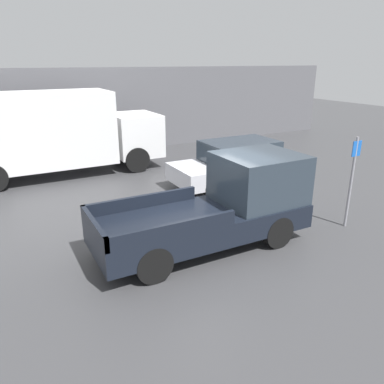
% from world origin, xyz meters
% --- Properties ---
extents(ground_plane, '(60.00, 60.00, 0.00)m').
position_xyz_m(ground_plane, '(0.00, 0.00, 0.00)').
color(ground_plane, '#3D3D3F').
extents(building_wall, '(28.00, 0.15, 4.00)m').
position_xyz_m(building_wall, '(0.00, 10.69, 2.00)').
color(building_wall, '#56565B').
rests_on(building_wall, ground).
extents(pickup_truck, '(5.22, 1.94, 2.14)m').
position_xyz_m(pickup_truck, '(0.15, -0.31, 0.99)').
color(pickup_truck, black).
rests_on(pickup_truck, ground).
extents(car, '(4.68, 1.96, 1.61)m').
position_xyz_m(car, '(3.06, 3.33, 0.82)').
color(car, silver).
rests_on(car, ground).
extents(delivery_truck, '(8.38, 2.44, 3.21)m').
position_xyz_m(delivery_truck, '(-2.84, 7.68, 1.74)').
color(delivery_truck, white).
rests_on(delivery_truck, ground).
extents(parking_sign, '(0.30, 0.07, 2.47)m').
position_xyz_m(parking_sign, '(3.63, -1.10, 1.39)').
color(parking_sign, gray).
rests_on(parking_sign, ground).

